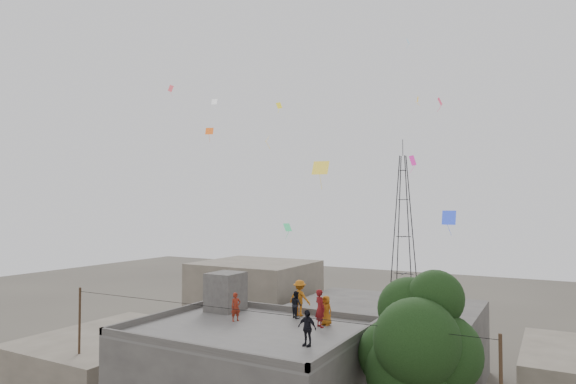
# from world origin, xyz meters

# --- Properties ---
(parapet) EXTENTS (10.00, 8.00, 0.30)m
(parapet) POSITION_xyz_m (0.00, 0.00, 6.25)
(parapet) COLOR #454340
(parapet) RESTS_ON main_building
(stair_head_box) EXTENTS (1.60, 1.80, 2.00)m
(stair_head_box) POSITION_xyz_m (-3.20, 2.60, 7.10)
(stair_head_box) COLOR #454340
(stair_head_box) RESTS_ON main_building
(neighbor_west) EXTENTS (8.00, 10.00, 4.00)m
(neighbor_west) POSITION_xyz_m (-11.00, 2.00, 2.00)
(neighbor_west) COLOR #635B4E
(neighbor_west) RESTS_ON ground
(neighbor_north) EXTENTS (12.00, 9.00, 5.00)m
(neighbor_north) POSITION_xyz_m (2.00, 14.00, 2.50)
(neighbor_north) COLOR #454340
(neighbor_north) RESTS_ON ground
(neighbor_northwest) EXTENTS (9.00, 8.00, 7.00)m
(neighbor_northwest) POSITION_xyz_m (-10.00, 16.00, 3.50)
(neighbor_northwest) COLOR #635B4E
(neighbor_northwest) RESTS_ON ground
(tree) EXTENTS (4.90, 4.60, 9.10)m
(tree) POSITION_xyz_m (7.37, 0.60, 6.10)
(tree) COLOR black
(tree) RESTS_ON ground
(transmission_tower) EXTENTS (2.97, 2.97, 20.01)m
(transmission_tower) POSITION_xyz_m (-4.00, 40.00, 9.07)
(transmission_tower) COLOR black
(transmission_tower) RESTS_ON ground
(person_red_adult) EXTENTS (0.75, 0.69, 1.71)m
(person_red_adult) POSITION_xyz_m (2.70, 1.78, 6.95)
(person_red_adult) COLOR maroon
(person_red_adult) RESTS_ON main_building
(person_orange_child) EXTENTS (0.74, 0.57, 1.35)m
(person_orange_child) POSITION_xyz_m (2.77, 2.29, 6.78)
(person_orange_child) COLOR #AB5D13
(person_orange_child) RESTS_ON main_building
(person_dark_child) EXTENTS (0.81, 0.78, 1.32)m
(person_dark_child) POSITION_xyz_m (0.88, 2.89, 6.76)
(person_dark_child) COLOR black
(person_dark_child) RESTS_ON main_building
(person_dark_adult) EXTENTS (0.86, 0.43, 1.41)m
(person_dark_adult) POSITION_xyz_m (3.53, -1.20, 6.80)
(person_dark_adult) COLOR black
(person_dark_adult) RESTS_ON main_building
(person_orange_adult) EXTENTS (1.20, 0.74, 1.79)m
(person_orange_adult) POSITION_xyz_m (0.81, 3.40, 6.99)
(person_orange_adult) COLOR #B16014
(person_orange_adult) RESTS_ON main_building
(person_red_child) EXTENTS (0.52, 0.59, 1.36)m
(person_red_child) POSITION_xyz_m (-1.34, 0.89, 6.78)
(person_red_child) COLOR maroon
(person_red_child) RESTS_ON main_building
(kites) EXTENTS (20.25, 15.93, 12.88)m
(kites) POSITION_xyz_m (0.64, 5.88, 15.50)
(kites) COLOR #DB5617
(kites) RESTS_ON ground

